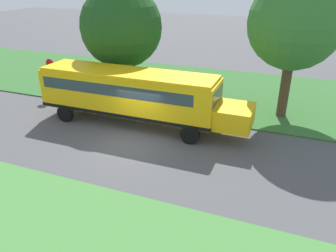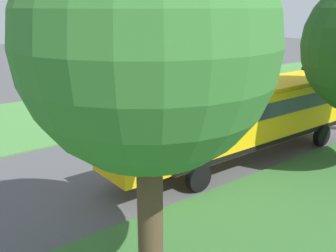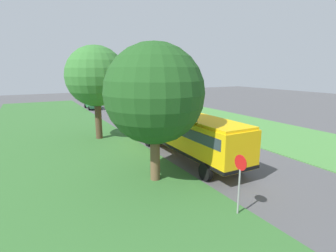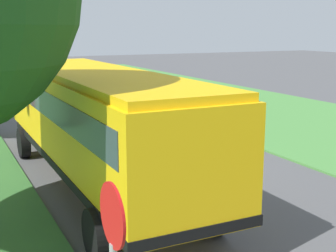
{
  "view_description": "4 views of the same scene",
  "coord_description": "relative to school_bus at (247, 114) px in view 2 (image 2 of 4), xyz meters",
  "views": [
    {
      "loc": [
        13.52,
        7.37,
        8.12
      ],
      "look_at": [
        -0.52,
        1.89,
        1.11
      ],
      "focal_mm": 35.0,
      "sensor_mm": 36.0,
      "label": 1
    },
    {
      "loc": [
        -13.17,
        11.62,
        6.38
      ],
      "look_at": [
        0.27,
        1.22,
        1.18
      ],
      "focal_mm": 42.0,
      "sensor_mm": 36.0,
      "label": 2
    },
    {
      "loc": [
        -12.21,
        -16.27,
        6.2
      ],
      "look_at": [
        -1.51,
        3.42,
        1.38
      ],
      "focal_mm": 28.0,
      "sensor_mm": 36.0,
      "label": 3
    },
    {
      "loc": [
        -6.02,
        -12.73,
        4.2
      ],
      "look_at": [
        0.3,
        0.06,
        1.23
      ],
      "focal_mm": 50.0,
      "sensor_mm": 36.0,
      "label": 4
    }
  ],
  "objects": [
    {
      "name": "oak_tree_roadside_mid",
      "position": [
        -4.15,
        8.23,
        3.76
      ],
      "size": [
        5.28,
        5.28,
        8.3
      ],
      "color": "#4C3826",
      "rests_on": "ground"
    },
    {
      "name": "ground_plane",
      "position": [
        2.4,
        1.03,
        -1.92
      ],
      "size": [
        120.0,
        120.0,
        0.0
      ],
      "primitive_type": "plane",
      "color": "#4C4C4F"
    },
    {
      "name": "grass_far_side",
      "position": [
        11.4,
        1.03,
        -1.89
      ],
      "size": [
        10.0,
        80.0,
        0.07
      ],
      "primitive_type": "cube",
      "color": "#47843D",
      "rests_on": "ground"
    },
    {
      "name": "school_bus",
      "position": [
        0.0,
        0.0,
        0.0
      ],
      "size": [
        2.84,
        12.42,
        3.16
      ],
      "color": "yellow",
      "rests_on": "ground"
    },
    {
      "name": "pickup_truck",
      "position": [
        5.1,
        -13.01,
        -0.85
      ],
      "size": [
        2.28,
        5.4,
        2.1
      ],
      "color": "black",
      "rests_on": "ground"
    }
  ]
}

